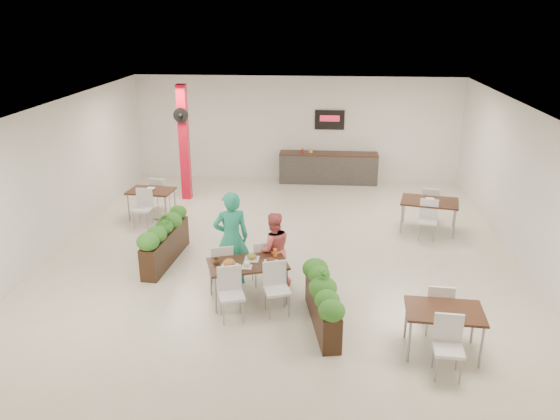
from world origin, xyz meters
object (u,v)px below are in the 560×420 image
Objects in this scene: red_column at (184,142)px; side_table_b at (429,205)px; service_counter at (328,167)px; diner_woman at (273,249)px; planter_right at (323,298)px; diner_man at (231,238)px; planter_left at (165,238)px; main_table at (247,269)px; side_table_a at (151,195)px; side_table_c at (444,317)px.

side_table_b is (6.41, -1.89, -1.00)m from red_column.
service_counter is 6.96m from diner_woman.
diner_man is at bearing 141.73° from planter_right.
planter_right is (1.76, -1.39, -0.44)m from diner_man.
diner_man reaches higher than planter_left.
diner_man reaches higher than diner_woman.
main_table is 0.78m from diner_woman.
side_table_a is (-4.50, -3.49, 0.13)m from service_counter.
red_column is at bearing 78.05° from side_table_a.
side_table_a and side_table_b have the same top height.
planter_left is (-3.43, -6.03, 0.04)m from service_counter.
red_column reaches higher than main_table.
service_counter reaches higher than side_table_a.
side_table_b is at bearing -162.60° from diner_man.
planter_right is at bearing -58.65° from red_column.
service_counter reaches higher than side_table_b.
side_table_c is (3.22, -1.39, -0.01)m from main_table.
planter_left is (-1.95, 1.50, -0.11)m from main_table.
red_column is 1.91× the size of side_table_b.
diner_man is 1.12× the size of side_table_b.
diner_woman is at bearing 147.56° from side_table_c.
planter_left is (0.57, -4.16, -1.11)m from red_column.
red_column is at bearing 97.82° from planter_left.
planter_right is at bearing -33.86° from planter_left.
side_table_a is (-3.44, 3.38, -0.12)m from diner_woman.
side_table_c is at bearing -23.31° from main_table.
side_table_c is (5.75, -7.05, -1.02)m from red_column.
red_column is 4.56m from service_counter.
side_table_b is (5.84, 2.27, 0.11)m from planter_left.
planter_left is at bearing -46.91° from diner_man.
diner_man reaches higher than side_table_a.
diner_woman reaches higher than planter_right.
side_table_a is 0.99× the size of side_table_b.
red_column is 2.15× the size of diner_woman.
side_table_a is (-3.03, 4.04, -0.01)m from main_table.
planter_left is at bearing -82.18° from red_column.
red_column is 1.67× the size of planter_right.
side_table_b is (6.92, -0.27, 0.02)m from side_table_a.
service_counter is 1.43× the size of planter_left.
planter_left is at bearing -61.68° from side_table_a.
service_counter is at bearing 134.65° from side_table_b.
diner_woman is (0.80, 0.00, -0.19)m from diner_man.
planter_left is at bearing 154.44° from side_table_c.
red_column is 1.66× the size of main_table.
main_table is 0.92× the size of planter_left.
service_counter is at bearing 89.29° from planter_right.
main_table is (-1.47, -7.53, 0.14)m from service_counter.
red_column reaches higher than side_table_a.
red_column is 1.52× the size of planter_left.
red_column reaches higher than planter_right.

